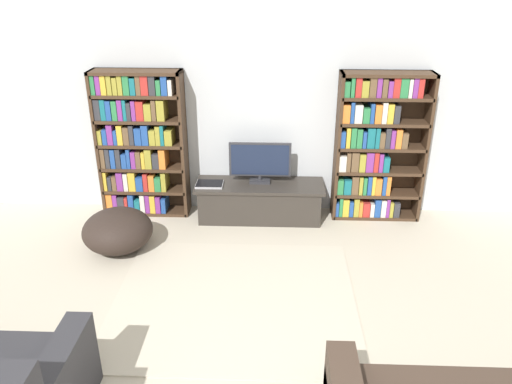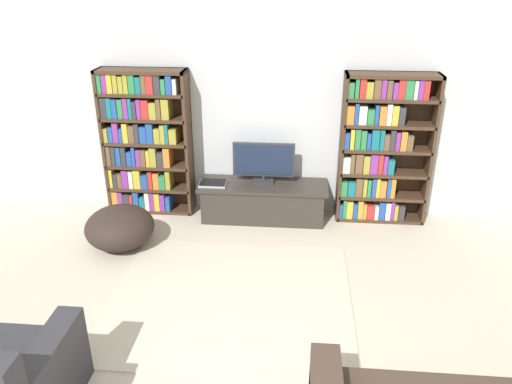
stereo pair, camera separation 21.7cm
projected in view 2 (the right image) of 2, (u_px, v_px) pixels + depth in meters
The scene contains 8 objects.
wall_back at pixel (264, 104), 5.70m from camera, with size 8.80×0.06×2.60m.
bookshelf_left at pixel (144, 141), 5.82m from camera, with size 1.01×0.30×1.71m.
bookshelf_right at pixel (380, 148), 5.61m from camera, with size 1.01×0.30×1.71m.
tv_stand at pixel (263, 201), 5.86m from camera, with size 1.49×0.50×0.44m.
television at pixel (264, 162), 5.73m from camera, with size 0.71×0.16×0.48m.
laptop at pixel (213, 183), 5.76m from camera, with size 0.31×0.23×0.03m.
area_rug at pixel (231, 298), 4.49m from camera, with size 2.15×1.92×0.02m.
beanbag_ottoman at pixel (120, 227), 5.27m from camera, with size 0.72×0.72×0.44m, color #2D231E.
Camera 2 is at (0.40, -1.37, 2.73)m, focal length 35.00 mm.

